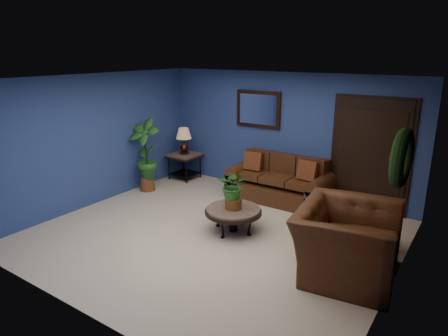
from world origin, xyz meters
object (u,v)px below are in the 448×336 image
Objects in this scene: end_table at (184,160)px; table_lamp at (184,138)px; sofa at (280,185)px; coffee_table at (233,212)px; armchair at (347,241)px; side_chair at (305,180)px.

table_lamp is (0.00, -0.00, 0.52)m from end_table.
coffee_table is (0.02, -1.78, 0.05)m from sofa.
armchair is at bearing -45.74° from sofa.
sofa is at bearing 90.71° from coffee_table.
table_lamp is at bearing 58.31° from armchair.
armchair reaches higher than side_chair.
end_table is (-2.49, 1.75, 0.11)m from coffee_table.
table_lamp is at bearing 170.62° from side_chair.
table_lamp reaches higher than armchair.
side_chair is 2.54m from armchair.
sofa reaches higher than coffee_table.
table_lamp is (-2.49, 1.75, 0.63)m from coffee_table.
sofa reaches higher than side_chair.
sofa is 3.10× the size of end_table.
coffee_table is 1.61× the size of table_lamp.
armchair is (1.98, -2.03, 0.17)m from sofa.
table_lamp reaches higher than sofa.
end_table is at bearing 170.62° from side_chair.
coffee_table is 3.05m from end_table.
sofa is 2.56m from table_lamp.
end_table is at bearing 135.00° from table_lamp.
side_chair is at bearing 74.89° from coffee_table.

